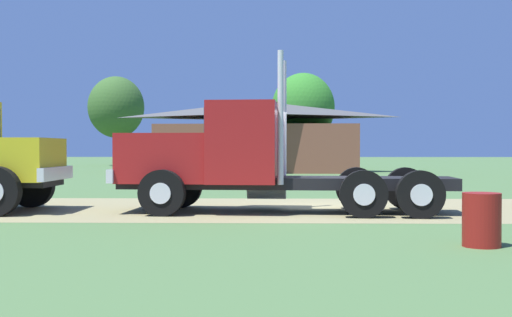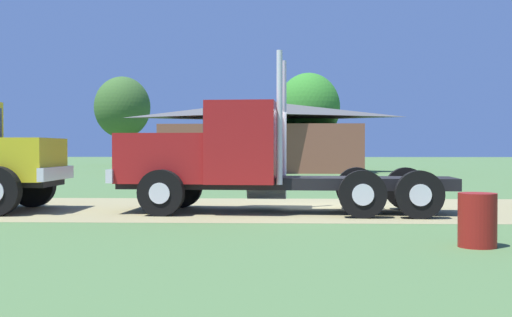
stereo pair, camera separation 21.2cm
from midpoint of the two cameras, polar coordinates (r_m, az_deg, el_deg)
ground_plane at (r=16.82m, az=6.01°, el=-4.44°), size 200.00×200.00×0.00m
dirt_track at (r=16.82m, az=6.01°, el=-4.42°), size 120.00×6.60×0.01m
truck_foreground_white at (r=15.83m, az=-1.99°, el=-0.19°), size 8.28×2.99×3.82m
steel_barrel at (r=10.86m, az=18.78°, el=-5.15°), size 0.60×0.60×0.86m
shed_building at (r=43.18m, az=0.01°, el=1.86°), size 13.73×7.63×4.73m
tree_left at (r=60.00m, az=-12.36°, el=4.44°), size 5.06×5.06×8.09m
tree_mid at (r=46.83m, az=4.06°, el=4.50°), size 4.54×4.54×7.01m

